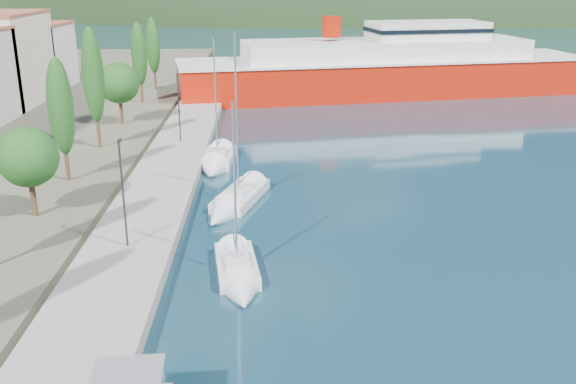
{
  "coord_description": "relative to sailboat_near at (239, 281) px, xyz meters",
  "views": [
    {
      "loc": [
        -1.07,
        -20.18,
        15.3
      ],
      "look_at": [
        0.0,
        14.0,
        3.5
      ],
      "focal_mm": 40.0,
      "sensor_mm": 36.0,
      "label": 1
    }
  ],
  "objects": [
    {
      "name": "sailboat_near",
      "position": [
        0.0,
        0.0,
        0.0
      ],
      "size": [
        2.99,
        7.25,
        10.12
      ],
      "color": "silver",
      "rests_on": "ground"
    },
    {
      "name": "ground",
      "position": [
        2.63,
        110.56,
        -0.28
      ],
      "size": [
        1400.0,
        1400.0,
        0.0
      ],
      "primitive_type": "plane",
      "color": "#153746"
    },
    {
      "name": "sailboat_far",
      "position": [
        -2.81,
        20.81,
        0.04
      ],
      "size": [
        2.89,
        7.83,
        11.33
      ],
      "color": "silver",
      "rests_on": "ground"
    },
    {
      "name": "quay",
      "position": [
        -6.37,
        16.56,
        0.12
      ],
      "size": [
        5.0,
        88.0,
        0.8
      ],
      "primitive_type": "cube",
      "color": "gray",
      "rests_on": "ground"
    },
    {
      "name": "lamp_posts",
      "position": [
        -6.37,
        4.37,
        3.8
      ],
      "size": [
        0.15,
        44.59,
        6.06
      ],
      "color": "#2D2D33",
      "rests_on": "quay"
    },
    {
      "name": "tree_row",
      "position": [
        -13.21,
        22.23,
        5.45
      ],
      "size": [
        4.03,
        64.57,
        10.34
      ],
      "color": "#47301E",
      "rests_on": "land_strip"
    },
    {
      "name": "ferry",
      "position": [
        17.01,
        53.73,
        2.94
      ],
      "size": [
        54.4,
        20.51,
        10.58
      ],
      "color": "#AD1607",
      "rests_on": "ground"
    },
    {
      "name": "sailboat_mid",
      "position": [
        -1.08,
        10.97,
        0.03
      ],
      "size": [
        4.85,
        9.07,
        12.64
      ],
      "color": "silver",
      "rests_on": "ground"
    }
  ]
}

